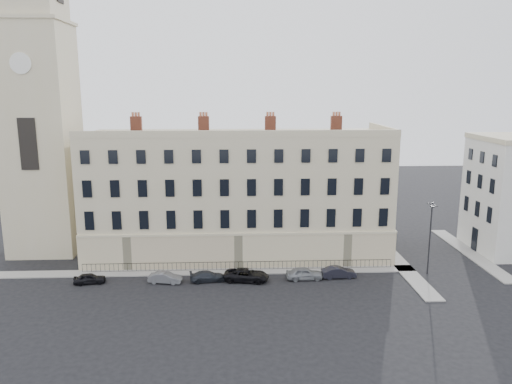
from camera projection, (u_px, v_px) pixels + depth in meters
ground at (297, 288)px, 51.62m from camera, size 160.00×160.00×0.00m
terrace at (238, 194)px, 61.50m from camera, size 36.22×12.22×17.00m
church_tower at (38, 102)px, 60.12m from camera, size 8.00×8.13×44.00m
pavement_terrace at (203, 272)px, 56.05m from camera, size 48.00×2.00×0.12m
pavement_east_return at (396, 260)px, 60.00m from camera, size 2.00×24.00×0.12m
pavement_adjacent at (470, 253)px, 62.39m from camera, size 2.00×20.00×0.12m
railings at (239, 266)px, 56.52m from camera, size 35.00×0.04×0.96m
car_a at (90, 278)px, 52.75m from camera, size 3.45×1.84×1.12m
car_b at (165, 278)px, 52.93m from camera, size 3.70×1.81×1.17m
car_c at (208, 276)px, 53.36m from camera, size 4.02×2.12×1.11m
car_d at (247, 275)px, 53.43m from camera, size 5.06×2.89×1.33m
car_e at (304, 273)px, 53.87m from camera, size 4.02×1.77×1.35m
car_f at (339, 272)px, 54.35m from camera, size 3.82×1.53×1.24m
streetlamp at (430, 235)px, 54.52m from camera, size 0.79×1.69×8.20m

